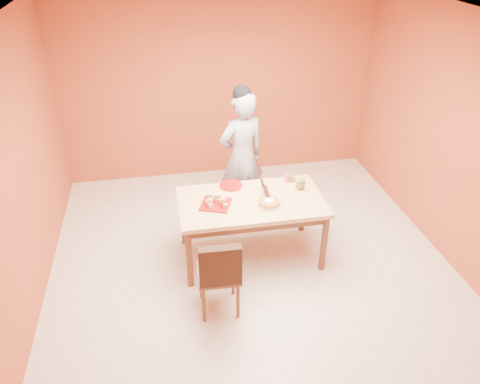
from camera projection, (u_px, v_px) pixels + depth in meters
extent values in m
plane|color=beige|center=(254.00, 273.00, 5.25)|extent=(5.00, 5.00, 0.00)
plane|color=white|center=(259.00, 21.00, 3.87)|extent=(5.00, 5.00, 0.00)
plane|color=#AF4E28|center=(219.00, 87.00, 6.68)|extent=(4.50, 0.00, 4.50)
plane|color=#AF4E28|center=(12.00, 187.00, 4.20)|extent=(0.00, 5.00, 5.00)
plane|color=#AF4E28|center=(465.00, 148.00, 4.92)|extent=(0.00, 5.00, 5.00)
cube|color=#F4BE80|center=(251.00, 202.00, 5.15)|extent=(1.60, 0.90, 0.05)
cube|color=brown|center=(251.00, 208.00, 5.18)|extent=(1.48, 0.78, 0.10)
cylinder|color=brown|center=(189.00, 259.00, 4.89)|extent=(0.07, 0.07, 0.71)
cylinder|color=brown|center=(183.00, 218.00, 5.55)|extent=(0.07, 0.07, 0.71)
cylinder|color=brown|center=(324.00, 243.00, 5.13)|extent=(0.07, 0.07, 0.71)
cylinder|color=brown|center=(303.00, 206.00, 5.79)|extent=(0.07, 0.07, 0.71)
imported|color=#9A9A9C|center=(242.00, 157.00, 5.87)|extent=(0.71, 0.58, 1.69)
cube|color=maroon|center=(216.00, 204.00, 5.05)|extent=(0.40, 0.40, 0.02)
cylinder|color=maroon|center=(231.00, 185.00, 5.40)|extent=(0.33, 0.33, 0.02)
cylinder|color=white|center=(269.00, 205.00, 5.04)|extent=(0.32, 0.32, 0.01)
cylinder|color=gold|center=(269.00, 202.00, 5.02)|extent=(0.31, 0.31, 0.05)
cube|color=silver|center=(266.00, 191.00, 5.16)|extent=(0.07, 0.28, 0.01)
ellipsoid|color=olive|center=(300.00, 184.00, 5.30)|extent=(0.14, 0.12, 0.15)
cylinder|color=#E32282|center=(287.00, 178.00, 5.48)|extent=(0.08, 0.08, 0.09)
cylinder|color=#3E2411|center=(291.00, 179.00, 5.51)|extent=(0.13, 0.13, 0.03)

